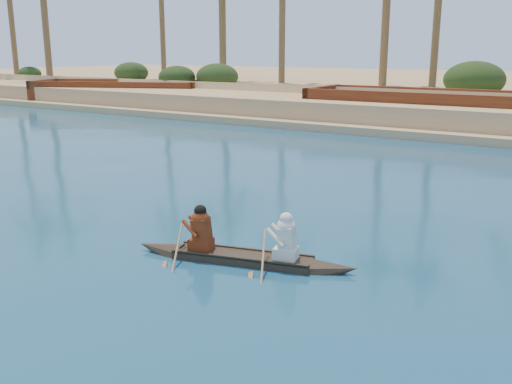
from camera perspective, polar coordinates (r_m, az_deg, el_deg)
The scene contains 3 objects.
canoe at distance 10.70m, azimuth -1.37°, elevation -5.85°, with size 4.32×1.67×1.19m.
barge_left at distance 43.03m, azimuth -13.55°, elevation 9.46°, with size 12.67×8.48×2.01m.
barge_mid at distance 30.87m, azimuth 17.40°, elevation 7.64°, with size 13.10×4.55×2.17m.
Camera 1 is at (-2.30, -2.56, 3.87)m, focal length 40.00 mm.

